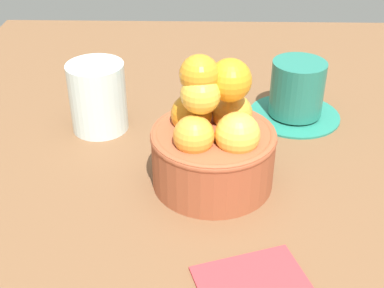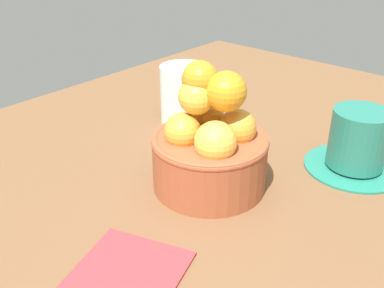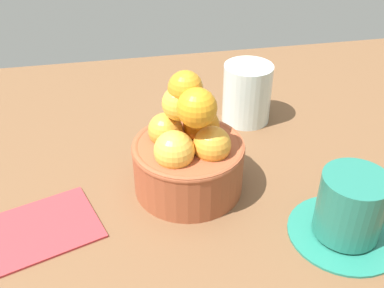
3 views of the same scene
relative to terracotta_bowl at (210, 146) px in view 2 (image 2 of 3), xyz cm
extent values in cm
cube|color=brown|center=(0.01, 0.01, -7.57)|extent=(110.88, 84.07, 4.21)
cylinder|color=#9E4C2D|center=(0.01, 0.01, -2.16)|extent=(13.63, 13.63, 6.61)
torus|color=#9E4C2D|center=(0.01, 0.01, 0.74)|extent=(13.83, 13.83, 1.00)
sphere|color=orange|center=(-2.08, -2.41, 2.16)|extent=(4.63, 4.63, 4.63)
sphere|color=orange|center=(2.44, -2.08, 2.16)|extent=(4.34, 4.34, 4.34)
sphere|color=#F3B342|center=(2.10, 2.44, 2.16)|extent=(4.76, 4.76, 4.76)
sphere|color=gold|center=(-2.42, 2.11, 2.16)|extent=(4.49, 4.49, 4.49)
sphere|color=gold|center=(0.76, -1.42, 6.09)|extent=(4.20, 4.20, 4.20)
sphere|color=orange|center=(-0.70, 1.59, 7.01)|extent=(4.58, 4.58, 4.58)
sphere|color=orange|center=(0.01, -1.57, 7.94)|extent=(4.16, 4.16, 4.16)
cylinder|color=#247B66|center=(-15.72, 11.62, -5.17)|extent=(12.66, 12.66, 0.60)
cylinder|color=#237260|center=(-15.72, 11.62, -1.12)|extent=(7.28, 7.28, 7.51)
cylinder|color=silver|center=(-11.97, -14.89, -0.89)|extent=(7.43, 7.43, 9.17)
cube|color=#B23338|center=(17.71, 4.24, -5.17)|extent=(14.39, 13.11, 0.60)
camera|label=1|loc=(47.74, -1.21, 29.76)|focal=48.19mm
camera|label=2|loc=(36.26, 28.92, 24.52)|focal=41.74mm
camera|label=3|loc=(8.34, 44.97, 32.36)|focal=43.00mm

